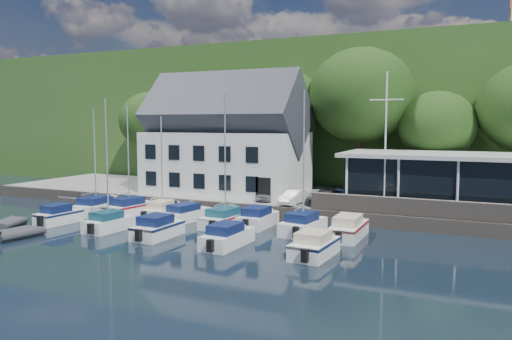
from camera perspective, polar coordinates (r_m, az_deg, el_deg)
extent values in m
plane|color=black|center=(29.02, -6.52, -9.41)|extent=(180.00, 180.00, 0.00)
cube|color=gray|center=(44.50, 5.22, -3.49)|extent=(60.00, 13.00, 1.00)
cube|color=#6D6257|center=(38.51, 1.99, -4.89)|extent=(60.00, 0.30, 1.00)
cube|color=#305720|center=(87.19, 15.08, 5.70)|extent=(160.00, 75.00, 16.00)
cube|color=#5D6633|center=(94.59, 20.90, 10.45)|extent=(50.00, 30.00, 0.30)
cube|color=#6D6257|center=(35.94, 20.25, -4.20)|extent=(18.00, 0.50, 1.20)
imported|color=#A3A3A7|center=(41.17, 1.19, -2.74)|extent=(1.82, 3.36, 1.08)
imported|color=silver|center=(39.45, 4.35, -3.09)|extent=(1.62, 3.53, 1.12)
imported|color=#303035|center=(39.74, 7.94, -3.03)|extent=(2.73, 4.31, 1.16)
imported|color=#2B5485|center=(39.68, 9.60, -3.01)|extent=(1.89, 3.78, 1.24)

